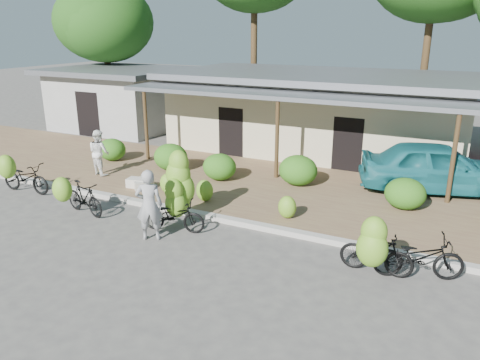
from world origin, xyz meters
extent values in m
plane|color=#4D4A47|center=(0.00, 0.00, 0.00)|extent=(100.00, 100.00, 0.00)
cube|color=olive|center=(0.00, 5.00, 0.06)|extent=(60.00, 6.00, 0.12)
cube|color=#A8A399|center=(0.00, 2.00, 0.07)|extent=(60.00, 0.25, 0.15)
cube|color=#C4B994|center=(0.00, 11.00, 1.55)|extent=(12.00, 6.00, 3.10)
cube|color=slate|center=(0.00, 11.00, 3.23)|extent=(13.00, 7.00, 0.25)
cube|color=black|center=(0.00, 8.05, 1.10)|extent=(1.40, 0.12, 2.20)
cube|color=slate|center=(0.00, 7.00, 2.90)|extent=(13.00, 2.00, 0.15)
cylinder|color=#432F1A|center=(-5.60, 6.10, 1.43)|extent=(0.14, 0.14, 2.85)
cylinder|color=#432F1A|center=(0.00, 6.10, 1.43)|extent=(0.14, 0.14, 2.85)
cylinder|color=#432F1A|center=(5.60, 6.10, 1.43)|extent=(0.14, 0.14, 2.85)
cube|color=#A0A09B|center=(-11.00, 11.00, 1.45)|extent=(6.00, 5.00, 2.90)
cube|color=slate|center=(-11.00, 11.00, 3.02)|extent=(7.00, 6.00, 0.25)
cube|color=black|center=(-11.00, 8.55, 1.10)|extent=(1.40, 0.12, 2.20)
cylinder|color=#432F1A|center=(-13.50, 13.00, 2.90)|extent=(0.36, 0.36, 5.80)
ellipsoid|color=#174511|center=(-13.50, 13.00, 5.47)|extent=(5.59, 5.59, 4.47)
ellipsoid|color=#174511|center=(-14.00, 13.30, 5.77)|extent=(4.75, 4.75, 3.80)
cylinder|color=#432F1A|center=(-5.50, 16.00, 4.34)|extent=(0.36, 0.36, 8.69)
cylinder|color=#432F1A|center=(3.50, 16.50, 4.10)|extent=(0.36, 0.36, 8.20)
ellipsoid|color=#225814|center=(-6.70, 5.26, 0.56)|extent=(1.13, 1.01, 0.88)
ellipsoid|color=#225814|center=(-3.83, 5.18, 0.62)|extent=(1.28, 1.15, 1.00)
ellipsoid|color=#225814|center=(-1.66, 4.97, 0.58)|extent=(1.18, 1.06, 0.92)
ellipsoid|color=#225814|center=(0.96, 5.66, 0.63)|extent=(1.30, 1.17, 1.02)
ellipsoid|color=#225814|center=(4.50, 4.99, 0.58)|extent=(1.18, 1.06, 0.92)
imported|color=black|center=(-6.86, 1.28, 0.50)|extent=(1.93, 0.76, 1.00)
ellipsoid|color=#6AA228|center=(-6.83, 0.64, 1.05)|extent=(0.61, 0.52, 0.76)
imported|color=black|center=(-3.78, 0.73, 0.49)|extent=(1.68, 0.78, 0.97)
ellipsoid|color=#6AA228|center=(-3.91, 0.09, 0.93)|extent=(0.57, 0.48, 0.71)
imported|color=black|center=(-0.78, 0.86, 0.45)|extent=(1.80, 0.98, 0.90)
ellipsoid|color=#6AA228|center=(-0.96, 1.39, 0.65)|extent=(0.66, 0.56, 0.83)
ellipsoid|color=#6AA228|center=(-0.86, 1.41, 1.01)|extent=(0.75, 0.64, 0.94)
ellipsoid|color=#6AA228|center=(-0.94, 1.39, 1.39)|extent=(0.70, 0.59, 0.87)
ellipsoid|color=#6AA228|center=(-0.91, 1.40, 1.74)|extent=(0.56, 0.48, 0.70)
ellipsoid|color=#6AA228|center=(-0.83, 1.06, 0.70)|extent=(0.61, 0.52, 0.76)
ellipsoid|color=#6AA228|center=(-0.87, 1.05, 1.07)|extent=(0.53, 0.45, 0.66)
imported|color=black|center=(4.46, 0.98, 0.48)|extent=(1.60, 0.46, 0.96)
ellipsoid|color=#6AA228|center=(4.46, 0.33, 0.89)|extent=(0.65, 0.55, 0.81)
ellipsoid|color=#6AA228|center=(4.46, 0.38, 1.23)|extent=(0.54, 0.46, 0.67)
imported|color=black|center=(5.31, 1.17, 0.50)|extent=(2.01, 1.24, 1.00)
ellipsoid|color=#6AA228|center=(-2.47, 3.02, 0.44)|extent=(0.52, 0.44, 0.65)
ellipsoid|color=#6AA228|center=(-1.05, 2.92, 0.46)|extent=(0.54, 0.46, 0.67)
ellipsoid|color=#6AA228|center=(1.69, 2.78, 0.44)|extent=(0.51, 0.44, 0.64)
cube|color=beige|center=(-3.62, 3.06, 0.27)|extent=(0.90, 0.54, 0.30)
cube|color=beige|center=(-3.59, 3.01, 0.26)|extent=(0.80, 0.80, 0.28)
imported|color=gray|center=(-1.03, 0.19, 0.93)|extent=(0.81, 0.72, 1.86)
imported|color=white|center=(-5.81, 3.61, 0.93)|extent=(0.93, 0.81, 1.63)
imported|color=#196971|center=(5.17, 7.00, 0.94)|extent=(5.15, 3.25, 1.63)
camera|label=1|loc=(5.90, -8.59, 5.17)|focal=35.00mm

